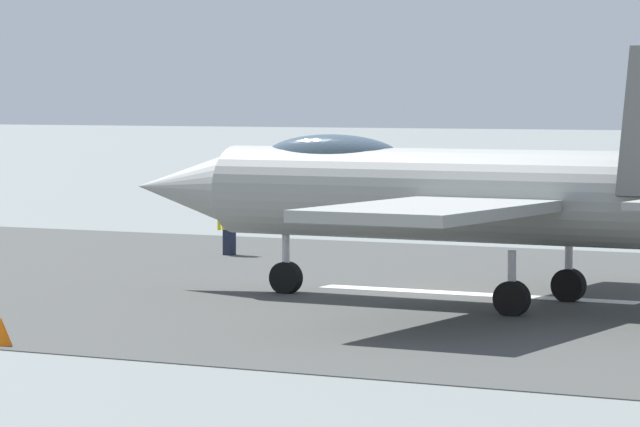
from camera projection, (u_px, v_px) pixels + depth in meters
name	position (u px, v px, depth m)	size (l,w,h in m)	color
ground_plane	(477.00, 295.00, 44.37)	(400.00, 400.00, 0.00)	slate
runway_strip	(478.00, 295.00, 44.36)	(240.00, 26.00, 0.02)	#414341
fighter_jet	(462.00, 192.00, 42.25)	(16.38, 13.78, 5.71)	#959794
crew_person	(229.00, 228.00, 55.25)	(0.57, 0.49, 1.61)	#1E2338
marker_cone_mid	(1.00, 332.00, 35.34)	(0.44, 0.44, 0.55)	orange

